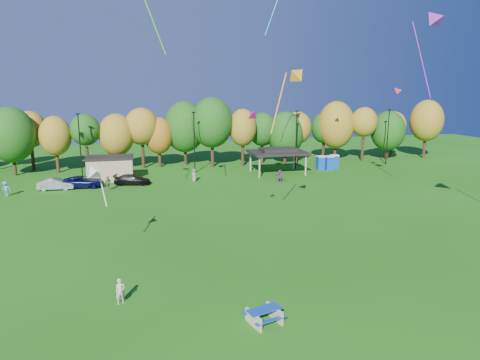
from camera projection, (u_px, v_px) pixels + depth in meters
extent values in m
plane|color=#19600F|center=(249.00, 299.00, 25.68)|extent=(160.00, 160.00, 0.00)
cylinder|color=black|center=(14.00, 163.00, 62.00)|extent=(0.50, 0.50, 3.56)
ellipsoid|color=#144C0F|center=(11.00, 135.00, 61.13)|extent=(6.62, 6.62, 8.00)
cylinder|color=black|center=(33.00, 158.00, 66.20)|extent=(0.50, 0.50, 3.79)
ellipsoid|color=olive|center=(30.00, 129.00, 65.27)|extent=(4.94, 4.94, 5.58)
cylinder|color=black|center=(58.00, 162.00, 64.09)|extent=(0.50, 0.50, 3.34)
ellipsoid|color=olive|center=(55.00, 136.00, 63.28)|extent=(4.61, 4.61, 5.88)
cylinder|color=black|center=(87.00, 159.00, 64.85)|extent=(0.50, 0.50, 3.82)
ellipsoid|color=#144C0F|center=(85.00, 130.00, 63.93)|extent=(4.43, 4.43, 4.73)
cylinder|color=black|center=(118.00, 159.00, 66.53)|extent=(0.50, 0.50, 3.25)
ellipsoid|color=olive|center=(116.00, 135.00, 65.74)|extent=(5.33, 5.33, 6.53)
cylinder|color=black|center=(143.00, 156.00, 67.87)|extent=(0.50, 0.50, 3.96)
ellipsoid|color=olive|center=(142.00, 126.00, 66.91)|extent=(5.31, 5.31, 5.82)
cylinder|color=black|center=(160.00, 158.00, 68.81)|extent=(0.50, 0.50, 3.05)
ellipsoid|color=#995914|center=(159.00, 136.00, 68.07)|extent=(4.54, 4.54, 5.87)
cylinder|color=black|center=(185.00, 153.00, 70.83)|extent=(0.50, 0.50, 3.77)
ellipsoid|color=#144C0F|center=(185.00, 127.00, 69.92)|extent=(6.69, 6.69, 8.35)
cylinder|color=black|center=(212.00, 154.00, 68.85)|extent=(0.50, 0.50, 4.28)
ellipsoid|color=#144C0F|center=(212.00, 123.00, 67.80)|extent=(6.64, 6.64, 8.01)
cylinder|color=black|center=(243.00, 155.00, 69.71)|extent=(0.50, 0.50, 3.76)
ellipsoid|color=olive|center=(243.00, 128.00, 68.80)|extent=(4.49, 4.49, 6.02)
cylinder|color=black|center=(262.00, 153.00, 72.56)|extent=(0.50, 0.50, 3.43)
ellipsoid|color=#144C0F|center=(262.00, 129.00, 71.73)|extent=(4.77, 4.77, 5.63)
cylinder|color=black|center=(285.00, 154.00, 72.66)|extent=(0.50, 0.50, 2.95)
ellipsoid|color=#144C0F|center=(285.00, 134.00, 71.94)|extent=(6.14, 6.14, 7.54)
cylinder|color=black|center=(297.00, 152.00, 73.56)|extent=(0.50, 0.50, 3.52)
ellipsoid|color=olive|center=(297.00, 128.00, 72.70)|extent=(4.78, 4.78, 5.53)
cylinder|color=black|center=(323.00, 150.00, 76.43)|extent=(0.50, 0.50, 3.39)
ellipsoid|color=#144C0F|center=(324.00, 128.00, 75.61)|extent=(4.54, 4.54, 5.46)
cylinder|color=black|center=(335.00, 150.00, 75.55)|extent=(0.50, 0.50, 3.72)
ellipsoid|color=olive|center=(336.00, 125.00, 74.64)|extent=(6.32, 6.32, 8.24)
cylinder|color=black|center=(362.00, 149.00, 74.62)|extent=(0.50, 0.50, 4.06)
ellipsoid|color=olive|center=(364.00, 122.00, 73.63)|extent=(4.50, 4.50, 5.13)
cylinder|color=black|center=(387.00, 151.00, 76.38)|extent=(0.50, 0.50, 3.05)
ellipsoid|color=#144C0F|center=(388.00, 131.00, 75.64)|extent=(5.97, 5.97, 7.05)
cylinder|color=black|center=(391.00, 148.00, 78.23)|extent=(0.50, 0.50, 3.55)
ellipsoid|color=olive|center=(393.00, 125.00, 77.37)|extent=(4.60, 4.60, 4.99)
cylinder|color=black|center=(424.00, 147.00, 77.68)|extent=(0.50, 0.50, 4.07)
ellipsoid|color=olive|center=(427.00, 121.00, 76.69)|extent=(5.83, 5.83, 7.42)
cylinder|color=black|center=(80.00, 146.00, 59.64)|extent=(0.16, 0.16, 9.00)
cube|color=black|center=(78.00, 114.00, 58.70)|extent=(0.50, 0.25, 0.18)
cylinder|color=black|center=(194.00, 143.00, 63.26)|extent=(0.16, 0.16, 9.00)
cube|color=black|center=(194.00, 112.00, 62.32)|extent=(0.50, 0.25, 0.18)
cylinder|color=black|center=(296.00, 140.00, 66.87)|extent=(0.16, 0.16, 9.00)
cube|color=black|center=(297.00, 111.00, 65.94)|extent=(0.50, 0.25, 0.18)
cylinder|color=black|center=(387.00, 138.00, 70.49)|extent=(0.16, 0.16, 9.00)
cube|color=black|center=(389.00, 110.00, 69.55)|extent=(0.50, 0.25, 0.18)
cube|color=tan|center=(111.00, 169.00, 59.27)|extent=(6.00, 4.00, 3.00)
cube|color=black|center=(110.00, 157.00, 58.93)|extent=(6.30, 4.30, 0.25)
cylinder|color=tan|center=(260.00, 167.00, 60.57)|extent=(0.24, 0.24, 3.00)
cylinder|color=tan|center=(306.00, 165.00, 62.15)|extent=(0.24, 0.24, 3.00)
cylinder|color=tan|center=(251.00, 161.00, 65.33)|extent=(0.24, 0.24, 3.00)
cylinder|color=tan|center=(294.00, 160.00, 66.91)|extent=(0.24, 0.24, 3.00)
cube|color=black|center=(278.00, 152.00, 63.40)|extent=(8.20, 6.20, 0.35)
cube|color=black|center=(278.00, 150.00, 63.31)|extent=(5.00, 3.50, 0.45)
cube|color=#0D42B0|center=(320.00, 163.00, 66.69)|extent=(1.10, 1.10, 2.00)
cube|color=silver|center=(321.00, 156.00, 66.46)|extent=(1.15, 1.15, 0.18)
cube|color=#0D42B0|center=(329.00, 163.00, 66.67)|extent=(1.10, 1.10, 2.00)
cube|color=silver|center=(329.00, 156.00, 66.45)|extent=(1.15, 1.15, 0.18)
cube|color=#0D42B0|center=(334.00, 162.00, 67.74)|extent=(1.10, 1.10, 2.00)
cube|color=silver|center=(335.00, 155.00, 67.52)|extent=(1.15, 1.15, 0.18)
cube|color=tan|center=(253.00, 320.00, 22.66)|extent=(0.55, 1.49, 0.75)
cube|color=tan|center=(275.00, 313.00, 23.32)|extent=(0.55, 1.49, 0.75)
cube|color=#113E9B|center=(264.00, 309.00, 22.91)|extent=(2.02, 1.29, 0.06)
cube|color=#113E9B|center=(271.00, 320.00, 22.43)|extent=(1.87, 0.79, 0.05)
cube|color=#113E9B|center=(258.00, 310.00, 23.52)|extent=(1.87, 0.79, 0.05)
imported|color=beige|center=(120.00, 291.00, 24.99)|extent=(0.65, 0.53, 1.55)
imported|color=gray|center=(56.00, 184.00, 53.35)|extent=(4.39, 1.67, 1.43)
imported|color=#0B0F42|center=(83.00, 182.00, 54.57)|extent=(5.49, 2.91, 1.47)
imported|color=black|center=(132.00, 180.00, 56.20)|extent=(4.99, 2.79, 1.37)
imported|color=#4E7EAD|center=(6.00, 189.00, 49.88)|extent=(1.33, 0.97, 1.84)
imported|color=#5E814F|center=(108.00, 183.00, 52.82)|extent=(1.09, 1.07, 1.84)
imported|color=#8B3C91|center=(280.00, 176.00, 57.60)|extent=(1.46, 1.50, 1.72)
imported|color=#7F835A|center=(194.00, 175.00, 58.07)|extent=(0.90, 1.03, 1.77)
cone|color=silver|center=(93.00, 170.00, 29.79)|extent=(1.52, 1.63, 1.31)
cylinder|color=silver|center=(102.00, 186.00, 30.90)|extent=(0.67, 1.00, 2.85)
cylinder|color=#23AEE2|center=(275.00, 8.00, 45.40)|extent=(2.15, 0.13, 5.67)
cylinder|color=green|center=(150.00, 13.00, 35.29)|extent=(2.43, 0.76, 6.61)
cone|color=purple|center=(433.00, 17.00, 39.40)|extent=(2.26, 2.59, 2.17)
cylinder|color=purple|center=(422.00, 60.00, 42.49)|extent=(1.05, 2.70, 7.55)
cone|color=red|center=(396.00, 90.00, 52.91)|extent=(1.60, 1.54, 1.28)
cone|color=#CF0B69|center=(253.00, 114.00, 32.85)|extent=(0.87, 1.11, 1.09)
cone|color=#FFA31A|center=(298.00, 74.00, 32.78)|extent=(2.12, 1.99, 1.73)
cylinder|color=#FFA31A|center=(279.00, 103.00, 33.69)|extent=(1.60, 1.02, 4.73)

